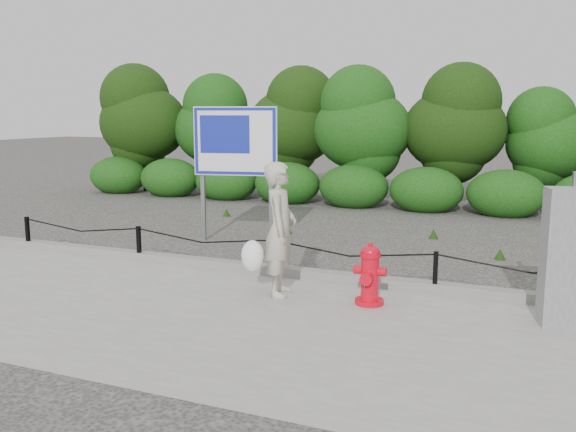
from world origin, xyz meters
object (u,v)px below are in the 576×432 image
(utility_cabinet, at_px, (571,258))
(advertising_sign, at_px, (235,147))
(fire_hydrant, at_px, (370,275))
(pedestrian, at_px, (278,231))

(utility_cabinet, height_order, advertising_sign, advertising_sign)
(fire_hydrant, xyz_separation_m, advertising_sign, (-3.62, 3.19, 1.43))
(pedestrian, xyz_separation_m, advertising_sign, (-2.34, 3.24, 0.93))
(utility_cabinet, xyz_separation_m, advertising_sign, (-6.01, 3.08, 1.00))
(pedestrian, distance_m, advertising_sign, 4.10)
(fire_hydrant, xyz_separation_m, utility_cabinet, (2.38, 0.11, 0.43))
(fire_hydrant, xyz_separation_m, pedestrian, (-1.28, -0.06, 0.51))
(advertising_sign, bearing_deg, utility_cabinet, -38.49)
(fire_hydrant, bearing_deg, utility_cabinet, 1.52)
(fire_hydrant, height_order, advertising_sign, advertising_sign)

